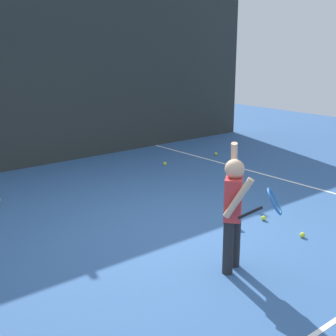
{
  "coord_description": "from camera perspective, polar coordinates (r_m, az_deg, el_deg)",
  "views": [
    {
      "loc": [
        -3.58,
        -4.18,
        2.33
      ],
      "look_at": [
        -0.11,
        0.02,
        0.85
      ],
      "focal_mm": 49.72,
      "sensor_mm": 36.0,
      "label": 1
    }
  ],
  "objects": [
    {
      "name": "water_bottle",
      "position": [
        6.22,
        7.67,
        -5.85
      ],
      "size": [
        0.07,
        0.07,
        0.22
      ],
      "primitive_type": "cylinder",
      "color": "green",
      "rests_on": "ground"
    },
    {
      "name": "back_fence_windscreen",
      "position": [
        9.14,
        -16.68,
        10.46
      ],
      "size": [
        11.18,
        0.08,
        3.35
      ],
      "primitive_type": "cube",
      "color": "#282D2B",
      "rests_on": "ground"
    },
    {
      "name": "fence_post_2",
      "position": [
        9.19,
        -16.86,
        10.94
      ],
      "size": [
        0.09,
        0.09,
        3.5
      ],
      "primitive_type": "cylinder",
      "color": "slate",
      "rests_on": "ground"
    },
    {
      "name": "court_line_sideline",
      "position": [
        8.65,
        11.55,
        -0.73
      ],
      "size": [
        0.05,
        9.0,
        0.0
      ],
      "primitive_type": "cube",
      "color": "white",
      "rests_on": "ground"
    },
    {
      "name": "tennis_ball_5",
      "position": [
        6.02,
        16.16,
        -7.89
      ],
      "size": [
        0.07,
        0.07,
        0.07
      ],
      "primitive_type": "sphere",
      "color": "#CCE033",
      "rests_on": "ground"
    },
    {
      "name": "tennis_ball_4",
      "position": [
        9.08,
        -0.38,
        0.56
      ],
      "size": [
        0.07,
        0.07,
        0.07
      ],
      "primitive_type": "sphere",
      "color": "#CCE033",
      "rests_on": "ground"
    },
    {
      "name": "ground_plane",
      "position": [
        5.98,
        0.95,
        -7.77
      ],
      "size": [
        20.0,
        20.0,
        0.0
      ],
      "primitive_type": "plane",
      "color": "#335B93"
    },
    {
      "name": "tennis_ball_3",
      "position": [
        6.44,
        11.64,
        -6.03
      ],
      "size": [
        0.07,
        0.07,
        0.07
      ],
      "primitive_type": "sphere",
      "color": "#CCE033",
      "rests_on": "ground"
    },
    {
      "name": "fence_post_3",
      "position": [
        10.55,
        -2.89,
        12.03
      ],
      "size": [
        0.09,
        0.09,
        3.5
      ],
      "primitive_type": "cylinder",
      "color": "slate",
      "rests_on": "ground"
    },
    {
      "name": "fence_post_4",
      "position": [
        12.36,
        7.5,
        12.39
      ],
      "size": [
        0.09,
        0.09,
        3.5
      ],
      "primitive_type": "cylinder",
      "color": "slate",
      "rests_on": "ground"
    },
    {
      "name": "tennis_player",
      "position": [
        4.79,
        8.2,
        -4.53
      ],
      "size": [
        0.47,
        0.86,
        1.35
      ],
      "rotation": [
        0.0,
        0.0,
        0.67
      ],
      "color": "#232326",
      "rests_on": "ground"
    },
    {
      "name": "tennis_ball_6",
      "position": [
        9.91,
        5.9,
        1.72
      ],
      "size": [
        0.07,
        0.07,
        0.07
      ],
      "primitive_type": "sphere",
      "color": "#CCE033",
      "rests_on": "ground"
    }
  ]
}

